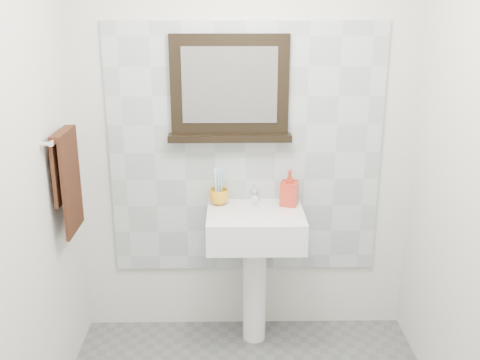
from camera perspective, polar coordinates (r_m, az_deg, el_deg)
name	(u,v)px	position (r m, az deg, el deg)	size (l,w,h in m)	color
back_wall	(245,135)	(3.30, 0.54, 4.57)	(2.00, 0.01, 2.50)	silver
left_wall	(1,199)	(2.43, -23.11, -1.81)	(0.01, 2.20, 2.50)	silver
splashback	(245,152)	(3.32, 0.54, 2.84)	(1.60, 0.02, 1.50)	#AEB8BD
pedestal_sink	(255,241)	(3.27, 1.55, -6.18)	(0.55, 0.44, 0.96)	white
toothbrush_cup	(219,197)	(3.30, -2.16, -1.71)	(0.12, 0.12, 0.09)	gold
toothbrushes	(218,184)	(3.27, -2.23, -0.42)	(0.05, 0.04, 0.21)	white
soap_dispenser	(289,188)	(3.27, 5.05, -0.79)	(0.10, 0.10, 0.21)	red
framed_mirror	(230,91)	(3.21, -1.06, 9.06)	(0.71, 0.11, 0.60)	black
towel_bar	(62,135)	(3.01, -17.65, 4.41)	(0.07, 0.40, 0.03)	silver
hand_towel	(67,174)	(3.06, -17.16, 0.59)	(0.06, 0.30, 0.55)	black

